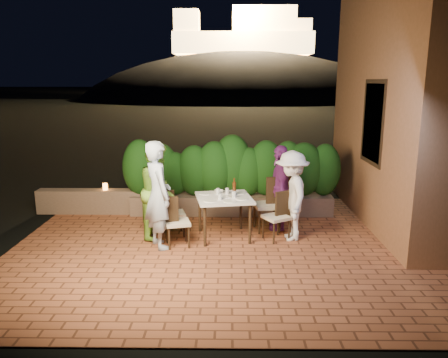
{
  "coord_description": "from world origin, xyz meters",
  "views": [
    {
      "loc": [
        0.16,
        -6.58,
        2.75
      ],
      "look_at": [
        0.06,
        0.94,
        1.05
      ],
      "focal_mm": 35.0,
      "sensor_mm": 36.0,
      "label": 1
    }
  ],
  "objects_px": {
    "dining_table": "(224,217)",
    "beer_bottle": "(234,187)",
    "chair_left_front": "(177,221)",
    "chair_left_back": "(174,213)",
    "bowl": "(219,191)",
    "diner_green": "(158,190)",
    "chair_right_back": "(267,204)",
    "diner_blue": "(158,195)",
    "chair_right_front": "(276,216)",
    "parapet_lamp": "(105,187)",
    "diner_purple": "(280,187)",
    "diner_white": "(292,196)"
  },
  "relations": [
    {
      "from": "beer_bottle",
      "to": "bowl",
      "type": "height_order",
      "value": "beer_bottle"
    },
    {
      "from": "diner_white",
      "to": "chair_left_front",
      "type": "bearing_deg",
      "value": -82.59
    },
    {
      "from": "beer_bottle",
      "to": "chair_right_back",
      "type": "xyz_separation_m",
      "value": [
        0.62,
        0.31,
        -0.4
      ]
    },
    {
      "from": "beer_bottle",
      "to": "chair_right_front",
      "type": "bearing_deg",
      "value": -14.81
    },
    {
      "from": "chair_left_front",
      "to": "diner_green",
      "type": "relative_size",
      "value": 0.51
    },
    {
      "from": "diner_blue",
      "to": "diner_white",
      "type": "bearing_deg",
      "value": -109.13
    },
    {
      "from": "chair_left_front",
      "to": "chair_right_front",
      "type": "bearing_deg",
      "value": -4.03
    },
    {
      "from": "chair_left_front",
      "to": "chair_left_back",
      "type": "relative_size",
      "value": 1.03
    },
    {
      "from": "bowl",
      "to": "chair_right_back",
      "type": "relative_size",
      "value": 0.17
    },
    {
      "from": "dining_table",
      "to": "beer_bottle",
      "type": "relative_size",
      "value": 2.98
    },
    {
      "from": "chair_right_front",
      "to": "diner_white",
      "type": "distance_m",
      "value": 0.44
    },
    {
      "from": "chair_right_front",
      "to": "parapet_lamp",
      "type": "relative_size",
      "value": 6.17
    },
    {
      "from": "chair_right_back",
      "to": "diner_blue",
      "type": "distance_m",
      "value": 2.11
    },
    {
      "from": "dining_table",
      "to": "diner_blue",
      "type": "relative_size",
      "value": 0.52
    },
    {
      "from": "dining_table",
      "to": "beer_bottle",
      "type": "xyz_separation_m",
      "value": [
        0.18,
        0.09,
        0.53
      ]
    },
    {
      "from": "chair_right_front",
      "to": "parapet_lamp",
      "type": "height_order",
      "value": "chair_right_front"
    },
    {
      "from": "bowl",
      "to": "parapet_lamp",
      "type": "xyz_separation_m",
      "value": [
        -2.42,
        1.15,
        -0.2
      ]
    },
    {
      "from": "diner_green",
      "to": "bowl",
      "type": "bearing_deg",
      "value": -71.96
    },
    {
      "from": "beer_bottle",
      "to": "chair_left_front",
      "type": "height_order",
      "value": "beer_bottle"
    },
    {
      "from": "bowl",
      "to": "diner_green",
      "type": "bearing_deg",
      "value": -167.18
    },
    {
      "from": "dining_table",
      "to": "parapet_lamp",
      "type": "xyz_separation_m",
      "value": [
        -2.52,
        1.46,
        0.2
      ]
    },
    {
      "from": "bowl",
      "to": "diner_green",
      "type": "relative_size",
      "value": 0.1
    },
    {
      "from": "diner_blue",
      "to": "diner_purple",
      "type": "xyz_separation_m",
      "value": [
        2.13,
        0.97,
        -0.1
      ]
    },
    {
      "from": "bowl",
      "to": "diner_green",
      "type": "height_order",
      "value": "diner_green"
    },
    {
      "from": "chair_left_front",
      "to": "chair_right_back",
      "type": "relative_size",
      "value": 0.85
    },
    {
      "from": "bowl",
      "to": "diner_blue",
      "type": "height_order",
      "value": "diner_blue"
    },
    {
      "from": "bowl",
      "to": "diner_blue",
      "type": "bearing_deg",
      "value": -142.26
    },
    {
      "from": "chair_left_front",
      "to": "diner_green",
      "type": "distance_m",
      "value": 0.74
    },
    {
      "from": "dining_table",
      "to": "chair_left_front",
      "type": "bearing_deg",
      "value": -151.7
    },
    {
      "from": "bowl",
      "to": "chair_right_front",
      "type": "xyz_separation_m",
      "value": [
        1.02,
        -0.41,
        -0.34
      ]
    },
    {
      "from": "dining_table",
      "to": "diner_blue",
      "type": "distance_m",
      "value": 1.29
    },
    {
      "from": "diner_white",
      "to": "dining_table",
      "type": "bearing_deg",
      "value": -95.78
    },
    {
      "from": "chair_left_front",
      "to": "parapet_lamp",
      "type": "xyz_separation_m",
      "value": [
        -1.74,
        1.88,
        0.14
      ]
    },
    {
      "from": "dining_table",
      "to": "diner_green",
      "type": "distance_m",
      "value": 1.26
    },
    {
      "from": "chair_left_front",
      "to": "parapet_lamp",
      "type": "height_order",
      "value": "chair_left_front"
    },
    {
      "from": "diner_purple",
      "to": "parapet_lamp",
      "type": "height_order",
      "value": "diner_purple"
    },
    {
      "from": "diner_blue",
      "to": "diner_green",
      "type": "height_order",
      "value": "diner_blue"
    },
    {
      "from": "dining_table",
      "to": "parapet_lamp",
      "type": "height_order",
      "value": "dining_table"
    },
    {
      "from": "chair_right_front",
      "to": "diner_white",
      "type": "height_order",
      "value": "diner_white"
    },
    {
      "from": "bowl",
      "to": "diner_purple",
      "type": "relative_size",
      "value": 0.11
    },
    {
      "from": "beer_bottle",
      "to": "bowl",
      "type": "bearing_deg",
      "value": 142.24
    },
    {
      "from": "diner_purple",
      "to": "diner_blue",
      "type": "bearing_deg",
      "value": -61.42
    },
    {
      "from": "beer_bottle",
      "to": "chair_right_back",
      "type": "relative_size",
      "value": 0.31
    },
    {
      "from": "bowl",
      "to": "chair_left_back",
      "type": "relative_size",
      "value": 0.2
    },
    {
      "from": "diner_blue",
      "to": "diner_white",
      "type": "distance_m",
      "value": 2.31
    },
    {
      "from": "chair_left_back",
      "to": "diner_white",
      "type": "distance_m",
      "value": 2.13
    },
    {
      "from": "bowl",
      "to": "chair_left_front",
      "type": "distance_m",
      "value": 1.05
    },
    {
      "from": "chair_left_front",
      "to": "diner_blue",
      "type": "relative_size",
      "value": 0.48
    },
    {
      "from": "diner_blue",
      "to": "diner_white",
      "type": "height_order",
      "value": "diner_blue"
    },
    {
      "from": "bowl",
      "to": "diner_white",
      "type": "height_order",
      "value": "diner_white"
    }
  ]
}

